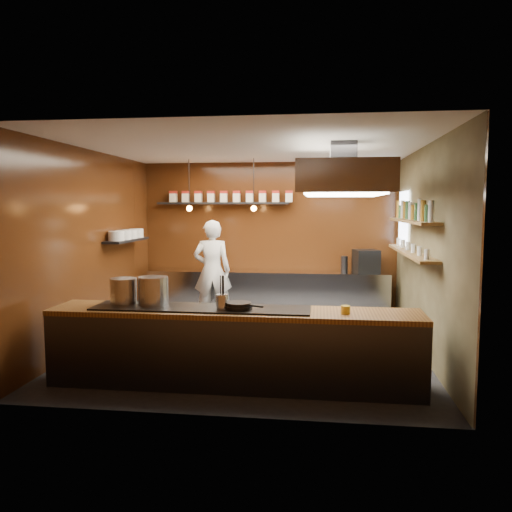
% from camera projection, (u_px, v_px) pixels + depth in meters
% --- Properties ---
extents(floor, '(5.00, 5.00, 0.00)m').
position_uv_depth(floor, '(252.00, 348.00, 7.56)').
color(floor, black).
rests_on(floor, ground).
extents(back_wall, '(5.00, 0.00, 5.00)m').
position_uv_depth(back_wall, '(269.00, 239.00, 9.88)').
color(back_wall, '#3A1A0A').
rests_on(back_wall, ground).
extents(left_wall, '(0.00, 5.00, 5.00)m').
position_uv_depth(left_wall, '(92.00, 248.00, 7.73)').
color(left_wall, '#3A1A0A').
rests_on(left_wall, ground).
extents(right_wall, '(0.00, 5.00, 5.00)m').
position_uv_depth(right_wall, '(426.00, 251.00, 7.09)').
color(right_wall, '#433D26').
rests_on(right_wall, ground).
extents(ceiling, '(5.00, 5.00, 0.00)m').
position_uv_depth(ceiling, '(252.00, 147.00, 7.26)').
color(ceiling, silver).
rests_on(ceiling, back_wall).
extents(window_pane, '(0.00, 1.00, 1.00)m').
position_uv_depth(window_pane, '(403.00, 220.00, 8.74)').
color(window_pane, white).
rests_on(window_pane, right_wall).
extents(prep_counter, '(4.60, 0.65, 0.90)m').
position_uv_depth(prep_counter, '(267.00, 294.00, 9.66)').
color(prep_counter, silver).
rests_on(prep_counter, floor).
extents(pass_counter, '(4.40, 0.72, 0.94)m').
position_uv_depth(pass_counter, '(234.00, 347.00, 5.93)').
color(pass_counter, '#38383D').
rests_on(pass_counter, floor).
extents(tin_shelf, '(2.60, 0.26, 0.04)m').
position_uv_depth(tin_shelf, '(223.00, 203.00, 9.79)').
color(tin_shelf, black).
rests_on(tin_shelf, back_wall).
extents(plate_shelf, '(0.30, 1.40, 0.04)m').
position_uv_depth(plate_shelf, '(127.00, 240.00, 8.69)').
color(plate_shelf, black).
rests_on(plate_shelf, left_wall).
extents(bottle_shelf_upper, '(0.26, 2.80, 0.04)m').
position_uv_depth(bottle_shelf_upper, '(411.00, 221.00, 7.37)').
color(bottle_shelf_upper, olive).
rests_on(bottle_shelf_upper, right_wall).
extents(bottle_shelf_lower, '(0.26, 2.80, 0.04)m').
position_uv_depth(bottle_shelf_lower, '(410.00, 253.00, 7.42)').
color(bottle_shelf_lower, olive).
rests_on(bottle_shelf_lower, right_wall).
extents(extractor_hood, '(1.20, 2.00, 0.72)m').
position_uv_depth(extractor_hood, '(343.00, 179.00, 6.75)').
color(extractor_hood, '#38383D').
rests_on(extractor_hood, ceiling).
extents(pendant_left, '(0.10, 0.10, 0.95)m').
position_uv_depth(pendant_left, '(189.00, 206.00, 9.20)').
color(pendant_left, black).
rests_on(pendant_left, ceiling).
extents(pendant_right, '(0.10, 0.10, 0.95)m').
position_uv_depth(pendant_right, '(254.00, 206.00, 9.05)').
color(pendant_right, black).
rests_on(pendant_right, ceiling).
extents(storage_tins, '(2.43, 0.13, 0.22)m').
position_uv_depth(storage_tins, '(230.00, 196.00, 9.75)').
color(storage_tins, beige).
rests_on(storage_tins, tin_shelf).
extents(plate_stacks, '(0.26, 1.16, 0.16)m').
position_uv_depth(plate_stacks, '(127.00, 234.00, 8.68)').
color(plate_stacks, silver).
rests_on(plate_stacks, plate_shelf).
extents(bottles, '(0.06, 2.66, 0.24)m').
position_uv_depth(bottles, '(412.00, 212.00, 7.36)').
color(bottles, silver).
rests_on(bottles, bottle_shelf_upper).
extents(wine_glasses, '(0.07, 2.37, 0.13)m').
position_uv_depth(wine_glasses, '(411.00, 247.00, 7.41)').
color(wine_glasses, silver).
rests_on(wine_glasses, bottle_shelf_lower).
extents(stockpot_large, '(0.39, 0.39, 0.32)m').
position_uv_depth(stockpot_large, '(123.00, 291.00, 6.13)').
color(stockpot_large, '#B2B4B9').
rests_on(stockpot_large, pass_counter).
extents(stockpot_small, '(0.45, 0.45, 0.34)m').
position_uv_depth(stockpot_small, '(153.00, 291.00, 6.09)').
color(stockpot_small, '#B8BBC0').
rests_on(stockpot_small, pass_counter).
extents(utensil_crock, '(0.15, 0.15, 0.18)m').
position_uv_depth(utensil_crock, '(222.00, 302.00, 5.80)').
color(utensil_crock, silver).
rests_on(utensil_crock, pass_counter).
extents(frying_pan, '(0.46, 0.32, 0.08)m').
position_uv_depth(frying_pan, '(239.00, 306.00, 5.82)').
color(frying_pan, black).
rests_on(frying_pan, pass_counter).
extents(butter_jar, '(0.12, 0.12, 0.09)m').
position_uv_depth(butter_jar, '(346.00, 310.00, 5.65)').
color(butter_jar, yellow).
rests_on(butter_jar, pass_counter).
extents(espresso_machine, '(0.52, 0.50, 0.43)m').
position_uv_depth(espresso_machine, '(366.00, 261.00, 9.35)').
color(espresso_machine, black).
rests_on(espresso_machine, prep_counter).
extents(chef, '(0.76, 0.57, 1.89)m').
position_uv_depth(chef, '(212.00, 271.00, 9.29)').
color(chef, silver).
rests_on(chef, floor).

